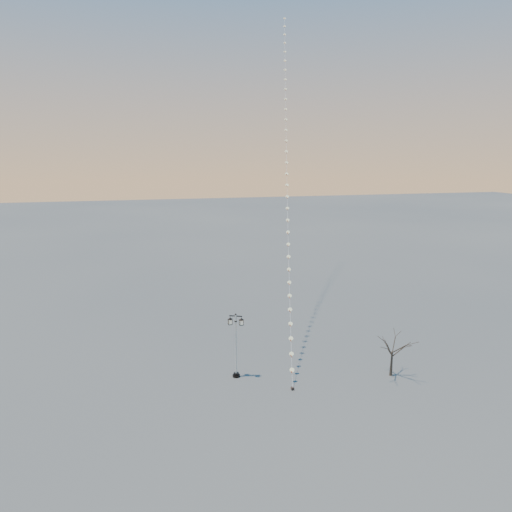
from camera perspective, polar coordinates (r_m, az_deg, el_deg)
name	(u,v)px	position (r m, az deg, el deg)	size (l,w,h in m)	color
ground	(280,388)	(34.18, 2.98, -16.09)	(300.00, 300.00, 0.00)	#4E504F
street_lamp	(236,342)	(34.47, -2.52, -10.71)	(1.21, 0.76, 5.01)	black
bare_tree	(393,345)	(36.24, 16.70, -10.65)	(2.11, 2.11, 3.50)	#342A20
kite_train	(287,144)	(49.15, 3.92, 13.79)	(11.38, 37.79, 35.17)	black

